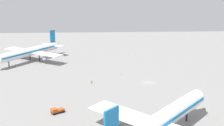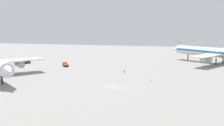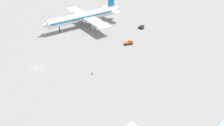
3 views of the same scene
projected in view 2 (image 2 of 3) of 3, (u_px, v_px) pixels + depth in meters
name	position (u px, v px, depth m)	size (l,w,h in m)	color
ground	(111.00, 86.00, 102.83)	(288.00, 288.00, 0.00)	gray
airplane_at_gate	(215.00, 53.00, 151.93)	(43.73, 36.90, 15.32)	white
pushback_tractor	(65.00, 64.00, 143.78)	(3.95, 4.74, 1.90)	black
baggage_tug	(27.00, 61.00, 152.78)	(3.23, 3.69, 2.30)	black
ground_crew_worker	(124.00, 71.00, 126.85)	(0.46, 0.57, 1.67)	#1E2338
safety_cone_mid_apron	(151.00, 80.00, 111.27)	(0.44, 0.44, 0.60)	#EA590C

